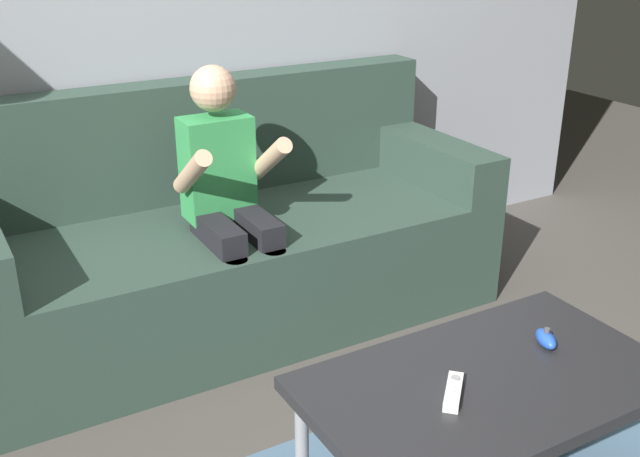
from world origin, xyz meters
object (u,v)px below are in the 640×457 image
Objects in this scene: person_seated_on_couch at (229,195)px; coffee_table at (488,392)px; game_remote_white_near_edge at (453,392)px; couch at (230,243)px; nunchuk_blue at (546,339)px.

person_seated_on_couch is 1.12× the size of coffee_table.
coffee_table is (0.19, -1.17, -0.18)m from person_seated_on_couch.
person_seated_on_couch is at bearing 93.09° from game_remote_white_near_edge.
nunchuk_blue is (0.35, -1.31, 0.15)m from couch.
game_remote_white_near_edge is at bearing -90.27° from couch.
person_seated_on_couch is at bearing 99.25° from coffee_table.
person_seated_on_couch is 1.20m from coffee_table.
coffee_table is 0.24m from nunchuk_blue.
person_seated_on_couch is 1.19m from game_remote_white_near_edge.
game_remote_white_near_edge is at bearing -86.91° from person_seated_on_couch.
person_seated_on_couch is 1.21m from nunchuk_blue.
person_seated_on_couch reaches higher than couch.
couch reaches higher than coffee_table.
couch is 2.18× the size of coffee_table.
person_seated_on_couch reaches higher than nunchuk_blue.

